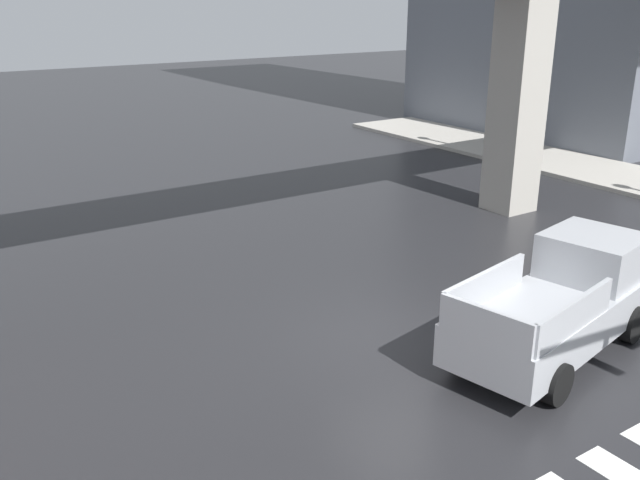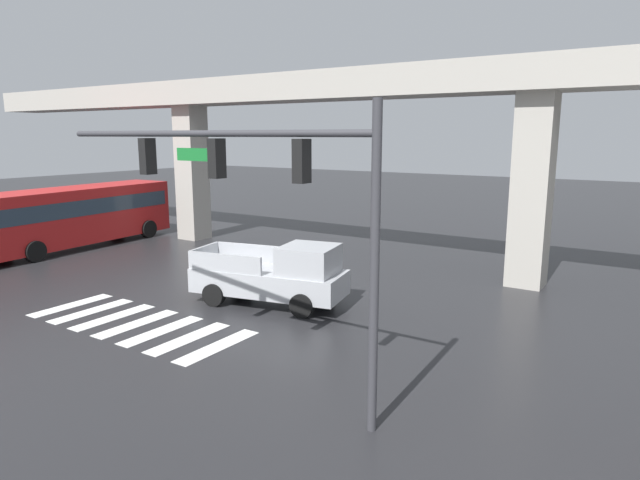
% 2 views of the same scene
% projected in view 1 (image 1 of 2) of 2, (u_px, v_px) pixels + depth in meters
% --- Properties ---
extents(ground_plane, '(120.00, 120.00, 0.00)m').
position_uv_depth(ground_plane, '(401.00, 340.00, 13.96)').
color(ground_plane, '#232326').
extents(pickup_truck, '(5.38, 2.89, 2.08)m').
position_uv_depth(pickup_truck, '(562.00, 302.00, 13.34)').
color(pickup_truck, '#A8AAAF').
rests_on(pickup_truck, ground).
extents(street_lamp_mid_block, '(0.44, 0.70, 7.24)m').
position_uv_depth(street_lamp_mid_block, '(542.00, 50.00, 26.72)').
color(street_lamp_mid_block, '#38383D').
rests_on(street_lamp_mid_block, ground).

